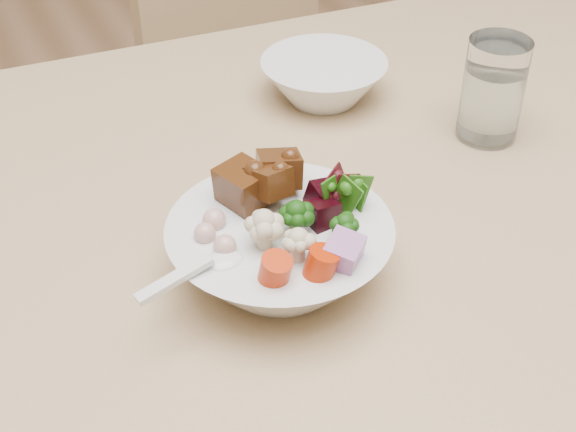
{
  "coord_description": "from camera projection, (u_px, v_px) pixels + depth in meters",
  "views": [
    {
      "loc": [
        -0.29,
        -0.39,
        1.27
      ],
      "look_at": [
        -0.07,
        0.08,
        0.86
      ],
      "focal_mm": 50.0,
      "sensor_mm": 36.0,
      "label": 1
    }
  ],
  "objects": [
    {
      "name": "soup_spoon",
      "position": [
        212.0,
        266.0,
        0.62
      ],
      "size": [
        0.1,
        0.03,
        0.02
      ],
      "rotation": [
        0.0,
        0.0,
        0.17
      ],
      "color": "silver",
      "rests_on": "food_bowl"
    },
    {
      "name": "chair_far",
      "position": [
        272.0,
        135.0,
        1.49
      ],
      "size": [
        0.47,
        0.47,
        0.84
      ],
      "rotation": [
        0.0,
        0.0,
        0.25
      ],
      "color": "tan",
      "rests_on": "ground"
    },
    {
      "name": "water_glass",
      "position": [
        492.0,
        94.0,
        0.85
      ],
      "size": [
        0.07,
        0.07,
        0.11
      ],
      "color": "white",
      "rests_on": "dining_table"
    },
    {
      "name": "dining_table",
      "position": [
        548.0,
        251.0,
        0.85
      ],
      "size": [
        1.75,
        1.04,
        0.8
      ],
      "rotation": [
        0.0,
        0.0,
        -0.05
      ],
      "color": "tan",
      "rests_on": "ground"
    },
    {
      "name": "side_bowl",
      "position": [
        324.0,
        80.0,
        0.93
      ],
      "size": [
        0.15,
        0.15,
        0.05
      ],
      "primitive_type": null,
      "color": "silver",
      "rests_on": "dining_table"
    },
    {
      "name": "food_bowl",
      "position": [
        281.0,
        247.0,
        0.68
      ],
      "size": [
        0.19,
        0.19,
        0.1
      ],
      "color": "silver",
      "rests_on": "dining_table"
    }
  ]
}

